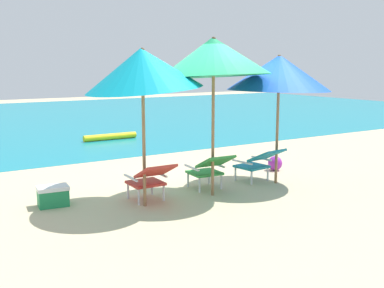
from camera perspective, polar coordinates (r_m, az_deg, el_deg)
name	(u,v)px	position (r m, az deg, el deg)	size (l,w,h in m)	color
ground_plane	(115,153)	(11.77, -9.33, -1.09)	(40.00, 40.00, 0.00)	#CCB78E
ocean_band	(34,120)	(19.58, -18.73, 2.81)	(40.00, 18.00, 0.01)	teal
swim_buoy	(110,137)	(13.81, -9.96, 0.90)	(0.18, 0.18, 1.60)	yellow
lounge_chair_left	(150,178)	(7.44, -5.13, -4.13)	(0.56, 0.88, 0.68)	red
lounge_chair_center	(210,168)	(8.12, 2.16, -2.92)	(0.58, 0.90, 0.68)	#338E3D
lounge_chair_right	(259,161)	(8.73, 8.15, -2.13)	(0.64, 0.93, 0.68)	teal
beach_umbrella_left	(143,69)	(7.04, -6.06, 9.08)	(1.88, 1.84, 2.49)	olive
beach_umbrella_center	(214,57)	(7.62, 2.65, 10.57)	(2.17, 2.20, 2.67)	olive
beach_umbrella_right	(279,73)	(8.57, 10.59, 8.55)	(1.93, 1.92, 2.36)	olive
beach_ball	(275,163)	(9.85, 10.11, -2.33)	(0.30, 0.30, 0.30)	purple
cooler_box	(53,196)	(7.60, -16.62, -6.10)	(0.50, 0.37, 0.32)	#1E844C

